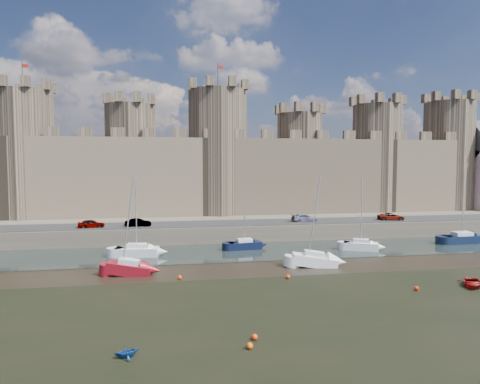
% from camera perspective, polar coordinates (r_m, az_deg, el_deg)
% --- Properties ---
extents(ground, '(160.00, 160.00, 0.00)m').
position_cam_1_polar(ground, '(35.32, 3.56, -16.07)').
color(ground, black).
rests_on(ground, ground).
extents(seaweed_patch, '(70.00, 34.00, 0.01)m').
position_cam_1_polar(seaweed_patch, '(29.93, 6.38, -19.88)').
color(seaweed_patch, black).
rests_on(seaweed_patch, ground).
extents(water_channel, '(160.00, 12.00, 0.08)m').
position_cam_1_polar(water_channel, '(58.07, -1.99, -8.04)').
color(water_channel, black).
rests_on(water_channel, ground).
extents(quay, '(160.00, 60.00, 2.50)m').
position_cam_1_polar(quay, '(93.23, -5.02, -2.76)').
color(quay, '#4C443A').
rests_on(quay, ground).
extents(road, '(160.00, 7.00, 0.10)m').
position_cam_1_polar(road, '(67.40, -3.16, -4.21)').
color(road, black).
rests_on(road, quay).
extents(castle, '(108.50, 11.00, 29.00)m').
position_cam_1_polar(castle, '(80.59, -4.80, 3.62)').
color(castle, '#42382B').
rests_on(castle, quay).
extents(car_0, '(3.92, 1.93, 1.29)m').
position_cam_1_polar(car_0, '(66.51, -19.22, -4.02)').
color(car_0, gray).
rests_on(car_0, quay).
extents(car_1, '(3.85, 1.50, 1.25)m').
position_cam_1_polar(car_1, '(65.77, -13.43, -4.01)').
color(car_1, gray).
rests_on(car_1, quay).
extents(car_2, '(4.50, 2.15, 1.27)m').
position_cam_1_polar(car_2, '(70.25, 8.60, -3.43)').
color(car_2, gray).
rests_on(car_2, quay).
extents(car_3, '(4.64, 2.78, 1.21)m').
position_cam_1_polar(car_3, '(75.45, 19.51, -3.13)').
color(car_3, gray).
rests_on(car_3, quay).
extents(sailboat_0, '(5.73, 2.86, 10.28)m').
position_cam_1_polar(sailboat_0, '(56.92, -13.59, -7.61)').
color(sailboat_0, silver).
rests_on(sailboat_0, ground).
extents(sailboat_1, '(4.81, 2.31, 9.28)m').
position_cam_1_polar(sailboat_1, '(59.85, 0.61, -6.98)').
color(sailboat_1, black).
rests_on(sailboat_1, ground).
extents(sailboat_2, '(4.88, 3.45, 9.83)m').
position_cam_1_polar(sailboat_2, '(61.41, 15.81, -6.81)').
color(sailboat_2, white).
rests_on(sailboat_2, ground).
extents(sailboat_3, '(6.13, 2.46, 10.69)m').
position_cam_1_polar(sailboat_3, '(72.31, 27.49, -5.48)').
color(sailboat_3, black).
rests_on(sailboat_3, ground).
extents(sailboat_4, '(4.94, 2.63, 10.98)m').
position_cam_1_polar(sailboat_4, '(48.14, -14.54, -9.76)').
color(sailboat_4, maroon).
rests_on(sailboat_4, ground).
extents(sailboat_5, '(5.44, 2.89, 11.14)m').
position_cam_1_polar(sailboat_5, '(51.15, 9.89, -8.88)').
color(sailboat_5, white).
rests_on(sailboat_5, ground).
extents(dinghy_1, '(1.63, 1.46, 0.77)m').
position_cam_1_polar(dinghy_1, '(29.09, -14.90, -19.90)').
color(dinghy_1, navy).
rests_on(dinghy_1, ground).
extents(dinghy_4, '(4.09, 4.37, 0.74)m').
position_cam_1_polar(dinghy_4, '(48.29, 28.56, -10.59)').
color(dinghy_4, maroon).
rests_on(dinghy_4, ground).
extents(buoy_1, '(0.47, 0.47, 0.47)m').
position_cam_1_polar(buoy_1, '(45.48, -8.05, -11.21)').
color(buoy_1, '#FF3D0B').
rests_on(buoy_1, ground).
extents(buoy_2, '(0.44, 0.44, 0.44)m').
position_cam_1_polar(buoy_2, '(29.43, 1.30, -19.83)').
color(buoy_2, '#F9500B').
rests_on(buoy_2, ground).
extents(buoy_3, '(0.45, 0.45, 0.45)m').
position_cam_1_polar(buoy_3, '(45.59, 6.41, -11.16)').
color(buoy_3, '#FF440B').
rests_on(buoy_3, ground).
extents(buoy_4, '(0.44, 0.44, 0.44)m').
position_cam_1_polar(buoy_4, '(30.75, 1.96, -18.75)').
color(buoy_4, '#FF360B').
rests_on(buoy_4, ground).
extents(buoy_5, '(0.45, 0.45, 0.45)m').
position_cam_1_polar(buoy_5, '(44.53, 22.47, -11.81)').
color(buoy_5, red).
rests_on(buoy_5, ground).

